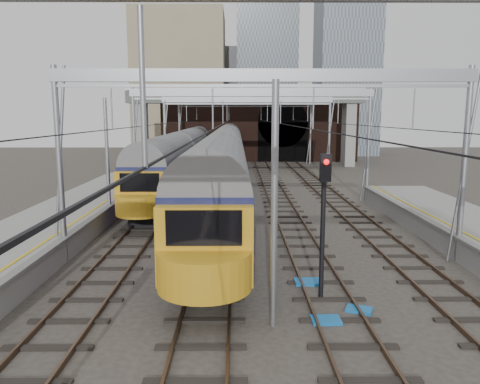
{
  "coord_description": "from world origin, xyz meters",
  "views": [
    {
      "loc": [
        -1.05,
        -10.82,
        6.03
      ],
      "look_at": [
        -0.89,
        11.41,
        2.4
      ],
      "focal_mm": 35.0,
      "sensor_mm": 36.0,
      "label": 1
    }
  ],
  "objects": [
    {
      "name": "ground",
      "position": [
        0.0,
        0.0,
        0.0
      ],
      "size": [
        160.0,
        160.0,
        0.0
      ],
      "primitive_type": "plane",
      "color": "#38332D",
      "rests_on": "ground"
    },
    {
      "name": "tracks",
      "position": [
        0.0,
        15.0,
        0.02
      ],
      "size": [
        14.4,
        80.0,
        0.22
      ],
      "color": "#4C3828",
      "rests_on": "ground"
    },
    {
      "name": "overhead_line",
      "position": [
        0.0,
        21.49,
        6.57
      ],
      "size": [
        16.8,
        80.0,
        8.0
      ],
      "color": "gray",
      "rests_on": "ground"
    },
    {
      "name": "retaining_wall",
      "position": [
        1.4,
        51.93,
        4.33
      ],
      "size": [
        28.0,
        2.75,
        9.0
      ],
      "color": "black",
      "rests_on": "ground"
    },
    {
      "name": "overbridge",
      "position": [
        0.0,
        46.0,
        7.27
      ],
      "size": [
        28.0,
        3.0,
        9.25
      ],
      "color": "gray",
      "rests_on": "ground"
    },
    {
      "name": "city_skyline",
      "position": [
        2.73,
        70.48,
        17.09
      ],
      "size": [
        37.5,
        27.5,
        60.0
      ],
      "color": "tan",
      "rests_on": "ground"
    },
    {
      "name": "train_main",
      "position": [
        -2.0,
        36.74,
        2.6
      ],
      "size": [
        2.98,
        68.86,
        5.07
      ],
      "color": "black",
      "rests_on": "ground"
    },
    {
      "name": "train_second",
      "position": [
        -6.0,
        44.3,
        2.44
      ],
      "size": [
        2.72,
        63.02,
        4.71
      ],
      "color": "black",
      "rests_on": "ground"
    },
    {
      "name": "signal_near_centre",
      "position": [
        1.75,
        3.93,
        3.06
      ],
      "size": [
        0.36,
        0.47,
        4.85
      ],
      "rotation": [
        0.0,
        0.0,
        0.09
      ],
      "color": "black",
      "rests_on": "ground"
    },
    {
      "name": "equip_cover_a",
      "position": [
        2.77,
        2.97,
        0.05
      ],
      "size": [
        0.94,
        0.82,
        0.09
      ],
      "primitive_type": "cube",
      "rotation": [
        0.0,
        0.0,
        -0.4
      ],
      "color": "#1767B3",
      "rests_on": "ground"
    },
    {
      "name": "equip_cover_b",
      "position": [
        1.53,
        5.42,
        0.06
      ],
      "size": [
        0.97,
        0.69,
        0.11
      ],
      "primitive_type": "cube",
      "rotation": [
        0.0,
        0.0,
        0.02
      ],
      "color": "#1767B3",
      "rests_on": "ground"
    },
    {
      "name": "equip_cover_c",
      "position": [
        1.59,
        2.21,
        0.05
      ],
      "size": [
        0.89,
        0.65,
        0.1
      ],
      "primitive_type": "cube",
      "rotation": [
        0.0,
        0.0,
        0.04
      ],
      "color": "#1767B3",
      "rests_on": "ground"
    }
  ]
}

